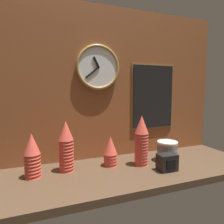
{
  "coord_description": "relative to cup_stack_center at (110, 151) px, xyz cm",
  "views": [
    {
      "loc": [
        -54.87,
        -107.72,
        47.69
      ],
      "look_at": [
        -12.89,
        4.0,
        34.81
      ],
      "focal_mm": 32.0,
      "sensor_mm": 36.0,
      "label": 1
    }
  ],
  "objects": [
    {
      "name": "menu_board",
      "position": [
        40.72,
        16.49,
        33.45
      ],
      "size": [
        36.23,
        1.32,
        49.36
      ],
      "color": "olive"
    },
    {
      "name": "cup_stack_far_left",
      "position": [
        -46.01,
        -1.41,
        2.81
      ],
      "size": [
        8.83,
        8.83,
        24.63
      ],
      "color": "#DB4C3D",
      "rests_on": "ground_plane"
    },
    {
      "name": "wall_tiled_back",
      "position": [
        12.52,
        18.64,
        42.99
      ],
      "size": [
        160.0,
        3.0,
        105.0
      ],
      "color": "brown",
      "rests_on": "ground_plane"
    },
    {
      "name": "bowl_stack_right",
      "position": [
        39.14,
        -5.4,
        -2.41
      ],
      "size": [
        13.86,
        13.86,
        13.58
      ],
      "color": "beige",
      "rests_on": "ground_plane"
    },
    {
      "name": "cup_stack_left",
      "position": [
        -27.4,
        1.03,
        5.61
      ],
      "size": [
        8.83,
        8.83,
        30.24
      ],
      "color": "#DB4C3D",
      "rests_on": "ground_plane"
    },
    {
      "name": "cup_stack_center_right",
      "position": [
        18.9,
        -5.93,
        6.55
      ],
      "size": [
        8.83,
        8.83,
        32.11
      ],
      "color": "#DB4C3D",
      "rests_on": "ground_plane"
    },
    {
      "name": "cup_stack_center",
      "position": [
        0.0,
        0.0,
        0.0
      ],
      "size": [
        8.83,
        8.83,
        19.02
      ],
      "color": "#DB4C3D",
      "rests_on": "ground_plane"
    },
    {
      "name": "wall_clock",
      "position": [
        -3.03,
        15.6,
        53.79
      ],
      "size": [
        30.17,
        2.7,
        30.17
      ],
      "color": "white"
    },
    {
      "name": "napkin_dispenser",
      "position": [
        29.05,
        -19.33,
        -4.51
      ],
      "size": [
        11.09,
        8.13,
        10.0
      ],
      "color": "black",
      "rests_on": "ground_plane"
    },
    {
      "name": "ground_plane",
      "position": [
        12.52,
        -7.86,
        -11.51
      ],
      "size": [
        160.0,
        56.0,
        4.0
      ],
      "primitive_type": "cube",
      "color": "#4C3826"
    }
  ]
}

